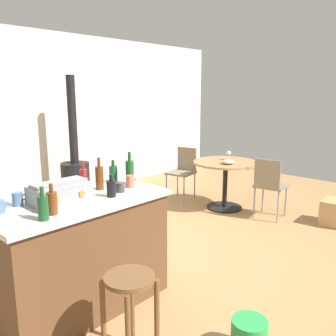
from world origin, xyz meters
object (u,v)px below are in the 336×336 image
(folding_chair_near, at_px, (183,169))
(bottle_4, at_px, (130,171))
(bottle_2, at_px, (111,188))
(bottle_5, at_px, (113,173))
(wooden_stool, at_px, (130,300))
(dining_table, at_px, (225,173))
(wood_stove, at_px, (75,174))
(cardboard_box, at_px, (336,213))
(bottle_3, at_px, (52,203))
(cup_1, at_px, (130,181))
(cup_0, at_px, (120,187))
(serving_bowl, at_px, (228,162))
(bottle_6, at_px, (84,179))
(cup_3, at_px, (18,199))
(toolbox, at_px, (60,192))
(kitchen_island, at_px, (81,254))
(bottle_0, at_px, (99,177))
(bottle_1, at_px, (43,207))
(wine_glass, at_px, (229,153))

(folding_chair_near, relative_size, bottle_4, 2.87)
(bottle_2, xyz_separation_m, bottle_5, (0.32, 0.37, 0.01))
(wooden_stool, bearing_deg, dining_table, 24.07)
(wooden_stool, distance_m, wood_stove, 3.62)
(cardboard_box, bearing_deg, bottle_3, 169.33)
(cup_1, bearing_deg, bottle_2, -160.27)
(dining_table, distance_m, cup_0, 2.74)
(bottle_2, height_order, cup_0, bottle_2)
(bottle_3, bearing_deg, serving_bowl, 11.76)
(bottle_6, bearing_deg, cup_3, 179.95)
(toolbox, height_order, bottle_3, bottle_3)
(wood_stove, height_order, bottle_3, wood_stove)
(wood_stove, distance_m, bottle_2, 2.91)
(wooden_stool, height_order, bottle_4, bottle_4)
(bottle_2, bearing_deg, kitchen_island, 148.86)
(bottle_0, relative_size, bottle_1, 1.23)
(bottle_3, bearing_deg, cup_0, 8.25)
(dining_table, distance_m, cup_1, 2.58)
(bottle_2, relative_size, serving_bowl, 1.02)
(cup_3, bearing_deg, wood_stove, 49.57)
(folding_chair_near, bearing_deg, kitchen_island, -154.12)
(cup_0, height_order, cup_3, cup_3)
(cardboard_box, bearing_deg, folding_chair_near, 101.81)
(folding_chair_near, height_order, bottle_6, bottle_6)
(cup_0, xyz_separation_m, cardboard_box, (3.05, -0.80, -0.81))
(wood_stove, distance_m, cup_1, 2.70)
(folding_chair_near, distance_m, cup_1, 2.86)
(bottle_0, xyz_separation_m, bottle_1, (-0.71, -0.35, -0.02))
(dining_table, bearing_deg, bottle_4, -167.10)
(bottle_3, bearing_deg, toolbox, 49.08)
(wooden_stool, bearing_deg, bottle_3, 105.00)
(bottle_1, xyz_separation_m, bottle_2, (0.64, 0.10, -0.02))
(dining_table, relative_size, bottle_1, 4.28)
(wood_stove, distance_m, bottle_6, 2.66)
(bottle_2, distance_m, cup_3, 0.70)
(kitchen_island, relative_size, cup_1, 13.10)
(kitchen_island, distance_m, wood_stove, 2.86)
(bottle_1, bearing_deg, wine_glass, 14.24)
(cup_0, xyz_separation_m, wine_glass, (2.74, 0.73, -0.14))
(bottle_4, xyz_separation_m, cup_3, (-1.00, 0.11, -0.06))
(kitchen_island, xyz_separation_m, bottle_5, (0.54, 0.23, 0.55))
(bottle_4, height_order, wine_glass, bottle_4)
(dining_table, xyz_separation_m, wine_glass, (0.13, 0.04, 0.28))
(bottle_5, bearing_deg, dining_table, 8.93)
(wood_stove, height_order, cup_1, wood_stove)
(cup_3, distance_m, cardboard_box, 4.04)
(bottle_0, bearing_deg, bottle_4, -7.12)
(dining_table, xyz_separation_m, bottle_0, (-2.69, -0.50, 0.48))
(dining_table, relative_size, wood_stove, 0.49)
(bottle_3, xyz_separation_m, wine_glass, (3.43, 0.83, -0.18))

